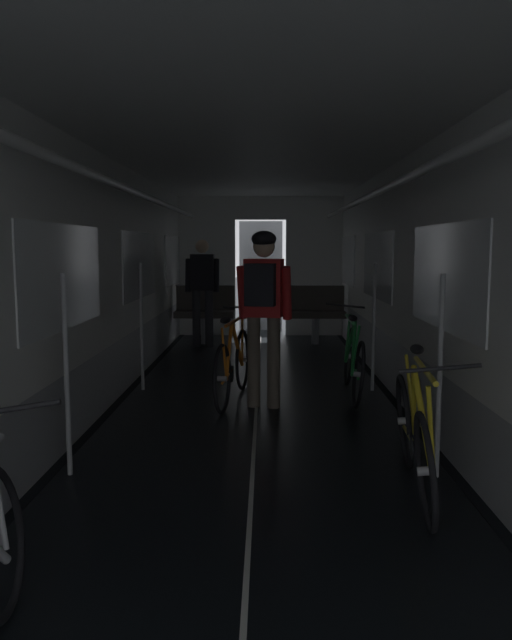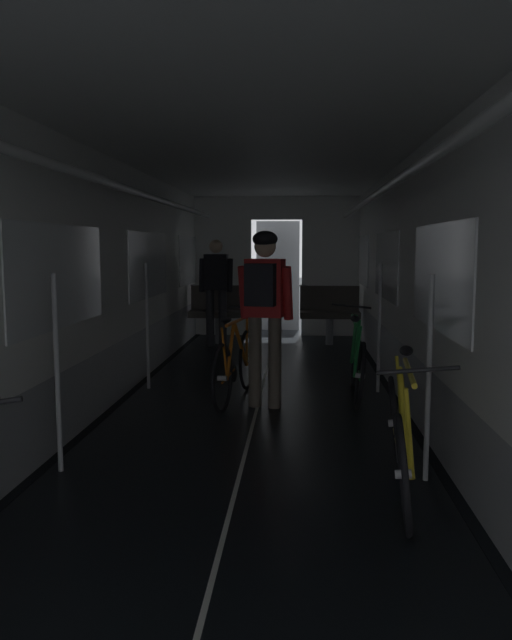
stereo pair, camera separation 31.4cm
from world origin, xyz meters
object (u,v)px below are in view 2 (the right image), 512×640
(bench_seat_far_right, at_px, (329,309))
(person_cyclist_aisle, at_px, (264,299))
(bicycle_orange_in_aisle, at_px, (235,364))
(person_standing_near_bench, at_px, (216,285))
(bicycle_yellow, at_px, (399,437))
(bicycle_green, at_px, (357,361))
(bench_seat_far_left, at_px, (219,308))

(bench_seat_far_right, relative_size, person_cyclist_aisle, 0.57)
(bicycle_orange_in_aisle, distance_m, person_standing_near_bench, 3.59)
(bicycle_yellow, xyz_separation_m, bicycle_orange_in_aisle, (-1.28, 2.40, 0.00))
(bicycle_green, height_order, person_cyclist_aisle, person_cyclist_aisle)
(person_standing_near_bench, bearing_deg, person_cyclist_aisle, -75.49)
(bench_seat_far_left, xyz_separation_m, bicycle_yellow, (1.94, -6.26, -0.19))
(bench_seat_far_right, distance_m, bicycle_orange_in_aisle, 4.02)
(bench_seat_far_right, distance_m, person_standing_near_bench, 1.88)
(bench_seat_far_left, bearing_deg, bench_seat_far_right, 0.00)
(bicycle_green, relative_size, person_cyclist_aisle, 0.98)
(bench_seat_far_right, xyz_separation_m, person_cyclist_aisle, (-0.83, -4.12, 0.50))
(bicycle_yellow, height_order, person_cyclist_aisle, person_cyclist_aisle)
(person_cyclist_aisle, bearing_deg, bicycle_orange_in_aisle, 139.67)
(bicycle_orange_in_aisle, bearing_deg, bicycle_yellow, -61.87)
(bicycle_green, xyz_separation_m, bicycle_yellow, (0.02, -2.63, -0.00))
(bench_seat_far_right, distance_m, bicycle_green, 3.63)
(bicycle_yellow, bearing_deg, bench_seat_far_left, 107.27)
(bench_seat_far_right, xyz_separation_m, bicycle_green, (0.12, -3.63, -0.19))
(person_cyclist_aisle, distance_m, person_standing_near_bench, 3.87)
(bench_seat_far_right, bearing_deg, bicycle_orange_in_aisle, -106.47)
(bicycle_yellow, relative_size, person_cyclist_aisle, 0.98)
(bicycle_green, relative_size, bicycle_orange_in_aisle, 1.01)
(bicycle_green, bearing_deg, bicycle_orange_in_aisle, -169.72)
(bench_seat_far_left, distance_m, bicycle_yellow, 6.56)
(bench_seat_far_right, height_order, person_cyclist_aisle, person_cyclist_aisle)
(bicycle_orange_in_aisle, bearing_deg, bicycle_green, 10.28)
(bicycle_orange_in_aisle, height_order, person_standing_near_bench, person_standing_near_bench)
(bench_seat_far_left, distance_m, bench_seat_far_right, 1.80)
(bench_seat_far_right, xyz_separation_m, bicycle_yellow, (0.14, -6.26, -0.19))
(person_standing_near_bench, bearing_deg, bicycle_green, -59.44)
(bench_seat_far_right, xyz_separation_m, person_standing_near_bench, (-1.80, -0.38, 0.41))
(bicycle_orange_in_aisle, bearing_deg, person_standing_near_bench, 100.70)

